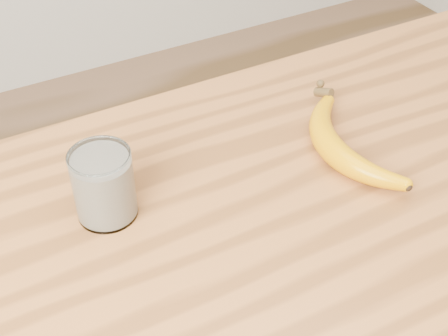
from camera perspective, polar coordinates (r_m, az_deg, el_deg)
name	(u,v)px	position (r m, az deg, el deg)	size (l,w,h in m)	color
table	(323,295)	(0.92, 9.07, -11.40)	(1.20, 0.80, 0.90)	#9E5C2B
smoothie_glass	(104,186)	(0.81, -10.94, -1.59)	(0.08, 0.08, 0.10)	white
banana	(330,148)	(0.92, 9.69, 1.81)	(0.12, 0.32, 0.04)	#DA8C00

